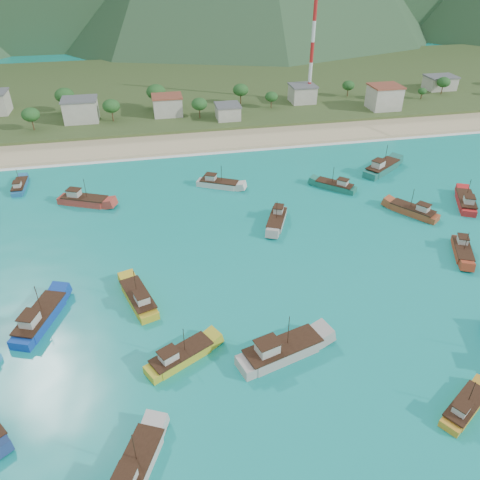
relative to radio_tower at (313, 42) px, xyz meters
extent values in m
plane|color=#0C877B|center=(-51.39, -108.00, -21.83)|extent=(600.00, 600.00, 0.00)
cube|color=beige|center=(-51.39, -29.00, -21.83)|extent=(400.00, 18.00, 1.20)
cube|color=#385123|center=(-51.39, 32.00, -21.83)|extent=(400.00, 110.00, 2.40)
cube|color=white|center=(-51.39, -38.50, -21.83)|extent=(400.00, 2.50, 0.08)
cube|color=beige|center=(-79.82, -6.95, -16.78)|extent=(10.55, 8.19, 6.90)
cube|color=beige|center=(-51.87, -6.25, -17.19)|extent=(9.41, 7.85, 6.08)
cube|color=beige|center=(-32.73, -14.22, -18.08)|extent=(7.44, 7.50, 4.31)
cube|color=beige|center=(-2.84, -1.17, -17.37)|extent=(8.50, 8.19, 5.72)
cube|color=beige|center=(22.59, -14.30, -16.46)|extent=(9.93, 8.83, 7.56)
cube|color=beige|center=(55.81, 4.46, -17.88)|extent=(11.00, 7.87, 4.71)
cylinder|color=red|center=(0.00, 0.00, -16.86)|extent=(1.20, 1.20, 6.74)
cylinder|color=white|center=(0.00, 0.00, -10.12)|extent=(1.20, 1.20, 6.74)
cylinder|color=red|center=(0.00, 0.00, -3.37)|extent=(1.20, 1.20, 6.74)
cylinder|color=white|center=(0.00, 0.00, 3.37)|extent=(1.20, 1.20, 6.74)
cylinder|color=red|center=(0.00, 0.00, 10.12)|extent=(1.20, 1.20, 6.74)
cube|color=#1C695B|center=(0.39, -60.13, -21.06)|extent=(12.80, 10.49, 2.35)
cube|color=beige|center=(-1.79, -61.64, -18.93)|extent=(3.76, 3.62, 1.91)
cylinder|color=#382114|center=(0.99, -59.72, -17.24)|extent=(0.12, 0.12, 5.29)
cube|color=gold|center=(-58.11, -115.51, -21.27)|extent=(10.78, 7.76, 1.92)
cube|color=beige|center=(-60.01, -116.53, -19.53)|extent=(3.03, 2.84, 1.56)
cylinder|color=#382114|center=(-57.58, -115.22, -18.15)|extent=(0.12, 0.12, 4.32)
cube|color=#1F5F91|center=(-91.71, -51.49, -21.41)|extent=(2.74, 9.08, 1.65)
cube|color=beige|center=(-91.70, -53.34, -19.92)|extent=(1.67, 2.07, 1.34)
cylinder|color=#382114|center=(-91.71, -50.97, -18.73)|extent=(0.12, 0.12, 3.71)
cube|color=gold|center=(-64.02, -100.94, -21.23)|extent=(6.50, 11.51, 2.01)
cube|color=beige|center=(-63.33, -103.09, -19.41)|extent=(2.70, 3.01, 1.63)
cylinder|color=#382114|center=(-64.22, -100.35, -17.97)|extent=(0.12, 0.12, 4.52)
cube|color=#BBB4AB|center=(-65.06, -131.71, -21.20)|extent=(7.85, 11.67, 2.06)
cube|color=beige|center=(-66.05, -133.81, -19.34)|extent=(2.97, 3.21, 1.67)
cylinder|color=#382114|center=(-64.79, -131.13, -17.86)|extent=(0.12, 0.12, 4.63)
cube|color=#B63A2E|center=(-75.37, -63.14, -21.17)|extent=(12.10, 7.90, 2.13)
cube|color=beige|center=(-77.56, -62.17, -19.24)|extent=(3.30, 3.04, 1.73)
cylinder|color=#382114|center=(-74.76, -63.41, -17.71)|extent=(0.12, 0.12, 4.79)
cube|color=gold|center=(-22.73, -131.60, -21.41)|extent=(9.05, 7.04, 1.64)
cube|color=beige|center=(-24.29, -132.58, -19.93)|extent=(2.61, 2.49, 1.33)
cylinder|color=#382114|center=(-22.30, -131.32, -18.75)|extent=(0.12, 0.12, 3.69)
cube|color=#9B4826|center=(-3.34, -82.64, -21.25)|extent=(8.92, 10.66, 1.97)
cube|color=beige|center=(-2.04, -84.44, -19.47)|extent=(3.05, 3.16, 1.60)
cylinder|color=#382114|center=(-3.70, -82.14, -18.05)|extent=(0.12, 0.12, 4.43)
cube|color=beige|center=(-43.38, -60.48, -21.28)|extent=(10.74, 7.52, 1.91)
cube|color=beige|center=(-45.29, -59.50, -19.55)|extent=(2.99, 2.79, 1.55)
cylinder|color=#382114|center=(-42.85, -60.75, -18.18)|extent=(0.12, 0.12, 4.29)
cube|color=red|center=(10.89, -81.21, -21.22)|extent=(7.78, 11.43, 2.02)
cube|color=beige|center=(9.90, -83.26, -19.39)|extent=(2.93, 3.16, 1.64)
cylinder|color=#382114|center=(11.16, -80.64, -17.94)|extent=(0.12, 0.12, 4.54)
cube|color=#113BA1|center=(-79.47, -102.88, -21.13)|extent=(7.70, 12.67, 2.22)
cube|color=beige|center=(-80.36, -105.20, -19.12)|extent=(3.07, 3.38, 1.80)
cylinder|color=#382114|center=(-79.23, -102.23, -17.53)|extent=(0.12, 0.12, 4.99)
cube|color=#1B6B57|center=(-15.81, -67.16, -21.31)|extent=(9.46, 9.08, 1.84)
cube|color=beige|center=(-14.29, -68.57, -19.64)|extent=(2.95, 2.93, 1.50)
cylinder|color=#382114|center=(-16.23, -66.77, -18.32)|extent=(0.12, 0.12, 4.14)
cube|color=#ACA39B|center=(-43.46, -117.68, -21.03)|extent=(13.79, 7.49, 2.40)
cube|color=beige|center=(-46.06, -118.44, -18.85)|extent=(3.57, 3.17, 1.95)
cylinder|color=#382114|center=(-42.74, -117.47, -17.12)|extent=(0.12, 0.12, 5.41)
cube|color=#A59E96|center=(-34.20, -80.65, -21.28)|extent=(7.15, 10.77, 1.90)
cube|color=beige|center=(-33.31, -78.71, -19.56)|extent=(2.73, 2.95, 1.54)
cylinder|color=#382114|center=(-34.45, -81.19, -18.20)|extent=(0.12, 0.12, 4.27)
cube|color=#9E351D|center=(-1.80, -99.24, -21.35)|extent=(6.69, 10.02, 1.77)
cube|color=beige|center=(-0.96, -97.44, -19.75)|extent=(2.54, 2.75, 1.43)
cylinder|color=#382114|center=(-2.03, -99.74, -18.48)|extent=(0.12, 0.12, 3.97)
camera|label=1|loc=(-59.46, -164.24, 30.17)|focal=35.00mm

